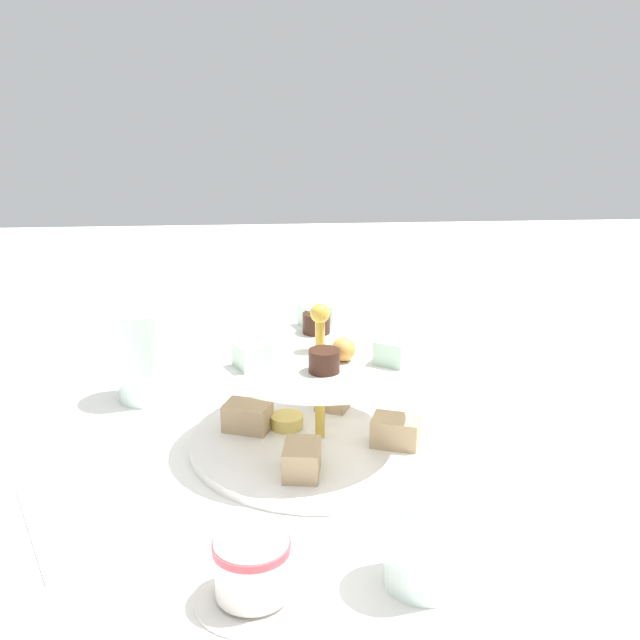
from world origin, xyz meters
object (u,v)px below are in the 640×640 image
butter_knife_left (393,352)px  butter_knife_right (37,528)px  water_glass_tall_right (145,355)px  water_glass_short_left (426,536)px  teacup_with_saucer (252,572)px  tiered_serving_stand (320,404)px

butter_knife_left → butter_knife_right: (0.38, 0.41, 0.00)m
water_glass_tall_right → water_glass_short_left: 0.46m
butter_knife_left → water_glass_short_left: bearing=100.3°
butter_knife_right → teacup_with_saucer: bearing=36.6°
water_glass_tall_right → tiered_serving_stand: bearing=145.6°
water_glass_short_left → butter_knife_left: (-0.06, -0.50, -0.04)m
teacup_with_saucer → butter_knife_left: (-0.19, -0.51, -0.02)m
teacup_with_saucer → butter_knife_right: size_ratio=0.53×
water_glass_short_left → teacup_with_saucer: water_glass_short_left is taller
water_glass_tall_right → butter_knife_left: (-0.32, -0.13, -0.05)m
butter_knife_left → tiered_serving_stand: bearing=82.2°
tiered_serving_stand → butter_knife_left: tiered_serving_stand is taller
tiered_serving_stand → water_glass_short_left: (-0.07, 0.23, -0.01)m
butter_knife_left → butter_knife_right: bearing=63.8°
tiered_serving_stand → butter_knife_left: size_ratio=1.62×
tiered_serving_stand → teacup_with_saucer: size_ratio=3.06×
water_glass_tall_right → butter_knife_right: bearing=78.5°
water_glass_short_left → butter_knife_left: bearing=-96.5°
tiered_serving_stand → butter_knife_right: (0.26, 0.14, -0.05)m
water_glass_short_left → teacup_with_saucer: size_ratio=0.92×
tiered_serving_stand → water_glass_tall_right: bearing=-34.4°
tiered_serving_stand → butter_knife_right: bearing=28.7°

